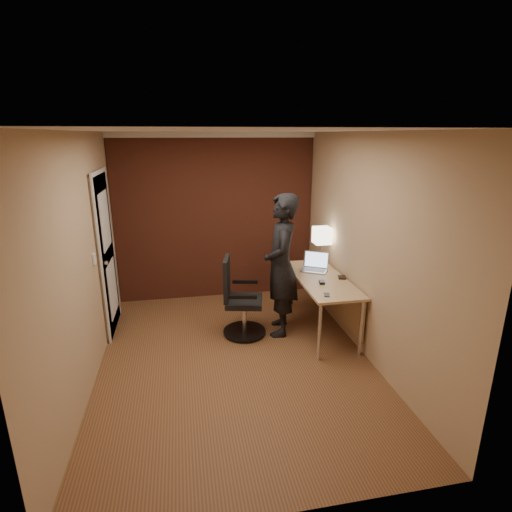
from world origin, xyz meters
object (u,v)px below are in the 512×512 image
(laptop, at_px, (315,265))
(mouse, at_px, (322,282))
(desk_lamp, at_px, (322,236))
(wallet, at_px, (342,277))
(desk, at_px, (326,287))
(phone, at_px, (327,295))
(person, at_px, (281,266))
(office_chair, at_px, (239,302))

(laptop, distance_m, mouse, 0.52)
(desk_lamp, relative_size, mouse, 5.35)
(wallet, bearing_deg, desk, 160.17)
(phone, distance_m, wallet, 0.62)
(desk_lamp, distance_m, person, 0.83)
(mouse, xyz_separation_m, office_chair, (-0.98, 0.28, -0.30))
(desk_lamp, height_order, wallet, desk_lamp)
(laptop, height_order, person, person)
(desk, height_order, laptop, laptop)
(laptop, relative_size, person, 0.23)
(laptop, bearing_deg, person, -155.24)
(desk_lamp, bearing_deg, person, -148.56)
(mouse, height_order, person, person)
(desk, bearing_deg, office_chair, 175.38)
(desk, distance_m, mouse, 0.27)
(desk, relative_size, phone, 13.04)
(phone, height_order, office_chair, office_chair)
(desk, bearing_deg, desk_lamp, 79.32)
(phone, xyz_separation_m, person, (-0.37, 0.63, 0.16))
(desk, distance_m, person, 0.66)
(desk_lamp, relative_size, phone, 4.65)
(desk_lamp, bearing_deg, laptop, -130.38)
(phone, bearing_deg, desk_lamp, 91.20)
(desk, distance_m, wallet, 0.23)
(desk_lamp, distance_m, laptop, 0.41)
(desk_lamp, xyz_separation_m, mouse, (-0.23, -0.68, -0.40))
(mouse, relative_size, wallet, 0.91)
(wallet, bearing_deg, phone, -128.03)
(desk_lamp, relative_size, person, 0.30)
(desk, distance_m, desk_lamp, 0.74)
(phone, height_order, wallet, wallet)
(laptop, xyz_separation_m, office_chair, (-1.06, -0.23, -0.35))
(phone, xyz_separation_m, wallet, (0.38, 0.49, 0.01))
(mouse, relative_size, phone, 0.87)
(desk_lamp, xyz_separation_m, office_chair, (-1.20, -0.40, -0.70))
(desk, bearing_deg, mouse, -125.27)
(laptop, distance_m, phone, 0.89)
(wallet, relative_size, office_chair, 0.11)
(office_chair, bearing_deg, person, -1.47)
(mouse, height_order, office_chair, office_chair)
(desk, xyz_separation_m, laptop, (-0.05, 0.32, 0.19))
(wallet, relative_size, person, 0.06)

